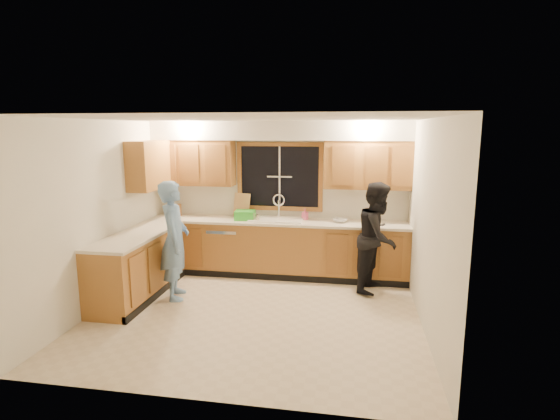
# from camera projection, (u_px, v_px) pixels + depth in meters

# --- Properties ---
(floor) EXTENTS (4.20, 4.20, 0.00)m
(floor) POSITION_uv_depth(u_px,v_px,m) (255.00, 314.00, 5.71)
(floor) COLOR beige
(floor) RESTS_ON ground
(ceiling) EXTENTS (4.20, 4.20, 0.00)m
(ceiling) POSITION_uv_depth(u_px,v_px,m) (253.00, 119.00, 5.25)
(ceiling) COLOR white
(wall_back) EXTENTS (4.20, 0.00, 4.20)m
(wall_back) POSITION_uv_depth(u_px,v_px,m) (280.00, 197.00, 7.32)
(wall_back) COLOR silver
(wall_back) RESTS_ON ground
(wall_left) EXTENTS (0.00, 3.80, 3.80)m
(wall_left) POSITION_uv_depth(u_px,v_px,m) (101.00, 215.00, 5.83)
(wall_left) COLOR silver
(wall_left) RESTS_ON ground
(wall_right) EXTENTS (0.00, 3.80, 3.80)m
(wall_right) POSITION_uv_depth(u_px,v_px,m) (428.00, 226.00, 5.13)
(wall_right) COLOR silver
(wall_right) RESTS_ON ground
(base_cabinets_back) EXTENTS (4.20, 0.60, 0.88)m
(base_cabinets_back) POSITION_uv_depth(u_px,v_px,m) (277.00, 249.00, 7.18)
(base_cabinets_back) COLOR #A66C30
(base_cabinets_back) RESTS_ON ground
(base_cabinets_left) EXTENTS (0.60, 1.90, 0.88)m
(base_cabinets_left) POSITION_uv_depth(u_px,v_px,m) (138.00, 266.00, 6.26)
(base_cabinets_left) COLOR #A66C30
(base_cabinets_left) RESTS_ON ground
(countertop_back) EXTENTS (4.20, 0.63, 0.04)m
(countertop_back) POSITION_uv_depth(u_px,v_px,m) (276.00, 222.00, 7.08)
(countertop_back) COLOR beige
(countertop_back) RESTS_ON base_cabinets_back
(countertop_left) EXTENTS (0.63, 1.90, 0.04)m
(countertop_left) POSITION_uv_depth(u_px,v_px,m) (137.00, 235.00, 6.18)
(countertop_left) COLOR beige
(countertop_left) RESTS_ON base_cabinets_left
(upper_cabinets_left) EXTENTS (1.35, 0.33, 0.75)m
(upper_cabinets_left) POSITION_uv_depth(u_px,v_px,m) (194.00, 163.00, 7.29)
(upper_cabinets_left) COLOR #A66C30
(upper_cabinets_left) RESTS_ON wall_back
(upper_cabinets_right) EXTENTS (1.35, 0.33, 0.75)m
(upper_cabinets_right) POSITION_uv_depth(u_px,v_px,m) (368.00, 165.00, 6.82)
(upper_cabinets_right) COLOR #A66C30
(upper_cabinets_right) RESTS_ON wall_back
(upper_cabinets_return) EXTENTS (0.33, 0.90, 0.75)m
(upper_cabinets_return) POSITION_uv_depth(u_px,v_px,m) (149.00, 165.00, 6.78)
(upper_cabinets_return) COLOR #A66C30
(upper_cabinets_return) RESTS_ON wall_left
(soffit) EXTENTS (4.20, 0.35, 0.30)m
(soffit) POSITION_uv_depth(u_px,v_px,m) (278.00, 131.00, 6.95)
(soffit) COLOR silver
(soffit) RESTS_ON wall_back
(window_frame) EXTENTS (1.44, 0.03, 1.14)m
(window_frame) POSITION_uv_depth(u_px,v_px,m) (280.00, 177.00, 7.25)
(window_frame) COLOR black
(window_frame) RESTS_ON wall_back
(sink) EXTENTS (0.86, 0.52, 0.57)m
(sink) POSITION_uv_depth(u_px,v_px,m) (277.00, 223.00, 7.11)
(sink) COLOR white
(sink) RESTS_ON countertop_back
(dishwasher) EXTENTS (0.60, 0.56, 0.82)m
(dishwasher) POSITION_uv_depth(u_px,v_px,m) (227.00, 248.00, 7.31)
(dishwasher) COLOR white
(dishwasher) RESTS_ON floor
(stove) EXTENTS (0.58, 0.75, 0.90)m
(stove) POSITION_uv_depth(u_px,v_px,m) (117.00, 279.00, 5.71)
(stove) COLOR white
(stove) RESTS_ON floor
(man) EXTENTS (0.57, 0.71, 1.68)m
(man) POSITION_uv_depth(u_px,v_px,m) (174.00, 240.00, 6.13)
(man) COLOR #6A95C9
(man) RESTS_ON floor
(woman) EXTENTS (0.85, 0.96, 1.63)m
(woman) POSITION_uv_depth(u_px,v_px,m) (378.00, 237.00, 6.40)
(woman) COLOR black
(woman) RESTS_ON floor
(knife_block) EXTENTS (0.14, 0.14, 0.20)m
(knife_block) POSITION_uv_depth(u_px,v_px,m) (178.00, 210.00, 7.45)
(knife_block) COLOR #975F29
(knife_block) RESTS_ON countertop_back
(cutting_board) EXTENTS (0.31, 0.18, 0.39)m
(cutting_board) POSITION_uv_depth(u_px,v_px,m) (242.00, 205.00, 7.36)
(cutting_board) COLOR tan
(cutting_board) RESTS_ON countertop_back
(dish_crate) EXTENTS (0.34, 0.32, 0.15)m
(dish_crate) POSITION_uv_depth(u_px,v_px,m) (245.00, 215.00, 7.13)
(dish_crate) COLOR green
(dish_crate) RESTS_ON countertop_back
(soap_bottle) EXTENTS (0.11, 0.11, 0.18)m
(soap_bottle) POSITION_uv_depth(u_px,v_px,m) (305.00, 214.00, 7.12)
(soap_bottle) COLOR #E65784
(soap_bottle) RESTS_ON countertop_back
(bowl) EXTENTS (0.28, 0.28, 0.05)m
(bowl) POSITION_uv_depth(u_px,v_px,m) (340.00, 221.00, 6.93)
(bowl) COLOR silver
(bowl) RESTS_ON countertop_back
(can_left) EXTENTS (0.09, 0.09, 0.13)m
(can_left) POSITION_uv_depth(u_px,v_px,m) (252.00, 217.00, 7.03)
(can_left) COLOR beige
(can_left) RESTS_ON countertop_back
(can_right) EXTENTS (0.07, 0.07, 0.11)m
(can_right) POSITION_uv_depth(u_px,v_px,m) (257.00, 218.00, 6.97)
(can_right) COLOR beige
(can_right) RESTS_ON countertop_back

